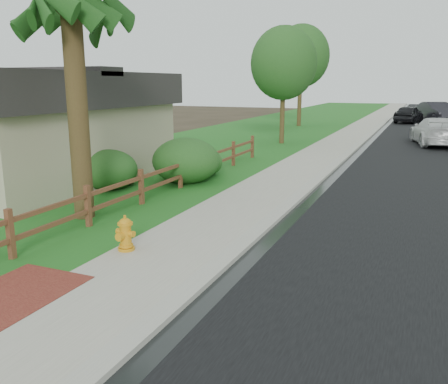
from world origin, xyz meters
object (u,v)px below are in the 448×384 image
at_px(fire_hydrant, 125,234).
at_px(white_suv, 436,131).
at_px(ranch_fence, 162,178).
at_px(dark_car_mid, 409,114).

xyz_separation_m(fire_hydrant, white_suv, (6.15, 22.03, 0.36)).
bearing_deg(ranch_fence, white_suv, 65.00).
distance_m(fire_hydrant, dark_car_mid, 38.06).
bearing_deg(ranch_fence, dark_car_mid, 79.77).
bearing_deg(fire_hydrant, dark_car_mid, 83.86).
distance_m(ranch_fence, white_suv, 19.04).
xyz_separation_m(fire_hydrant, dark_car_mid, (4.07, 37.84, 0.34)).
relative_size(ranch_fence, dark_car_mid, 3.75).
distance_m(white_suv, dark_car_mid, 15.95).
bearing_deg(white_suv, fire_hydrant, 63.90).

